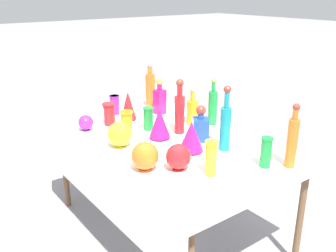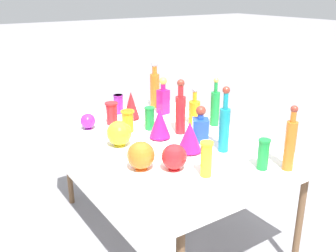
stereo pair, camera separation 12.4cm
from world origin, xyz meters
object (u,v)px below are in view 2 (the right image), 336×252
(tall_bottle_1, at_px, (194,111))
(slender_vase_0, at_px, (112,113))
(slender_vase_2, at_px, (206,158))
(tall_bottle_0, at_px, (224,126))
(square_decanter_0, at_px, (163,98))
(fluted_vase_1, at_px, (131,105))
(tall_bottle_2, at_px, (215,107))
(slender_vase_1, at_px, (128,120))
(slender_vase_5, at_px, (118,103))
(tall_bottle_3, at_px, (290,143))
(round_bowl_1, at_px, (141,155))
(tall_bottle_5, at_px, (180,111))
(slender_vase_4, at_px, (149,118))
(round_bowl_0, at_px, (174,157))
(round_bowl_2, at_px, (119,133))
(slender_vase_3, at_px, (263,153))
(square_decanter_1, at_px, (200,127))
(round_bowl_3, at_px, (88,121))
(fluted_vase_2, at_px, (190,137))
(fluted_vase_0, at_px, (160,123))

(tall_bottle_1, distance_m, slender_vase_0, 0.64)
(slender_vase_2, bearing_deg, tall_bottle_0, 123.19)
(square_decanter_0, height_order, fluted_vase_1, square_decanter_0)
(slender_vase_2, bearing_deg, tall_bottle_2, 136.17)
(tall_bottle_2, relative_size, slender_vase_2, 1.81)
(slender_vase_1, relative_size, slender_vase_5, 0.99)
(tall_bottle_3, xyz_separation_m, slender_vase_5, (-1.50, -0.34, -0.08))
(tall_bottle_3, relative_size, round_bowl_1, 2.29)
(tall_bottle_2, xyz_separation_m, slender_vase_2, (0.62, -0.59, -0.04))
(slender_vase_0, distance_m, slender_vase_5, 0.27)
(tall_bottle_5, distance_m, slender_vase_2, 0.68)
(slender_vase_4, height_order, slender_vase_5, slender_vase_4)
(round_bowl_0, xyz_separation_m, round_bowl_1, (-0.11, -0.16, 0.01))
(tall_bottle_2, height_order, round_bowl_1, tall_bottle_2)
(slender_vase_0, relative_size, fluted_vase_1, 0.76)
(tall_bottle_3, height_order, fluted_vase_1, tall_bottle_3)
(tall_bottle_1, bearing_deg, square_decanter_0, -172.22)
(tall_bottle_1, height_order, tall_bottle_2, tall_bottle_2)
(round_bowl_0, bearing_deg, tall_bottle_1, 133.89)
(tall_bottle_0, height_order, round_bowl_2, tall_bottle_0)
(tall_bottle_3, height_order, slender_vase_5, tall_bottle_3)
(slender_vase_3, bearing_deg, slender_vase_5, -171.15)
(square_decanter_1, bearing_deg, fluted_vase_1, -166.32)
(tall_bottle_2, bearing_deg, fluted_vase_1, -136.40)
(round_bowl_0, distance_m, round_bowl_3, 0.93)
(slender_vase_1, height_order, round_bowl_2, round_bowl_2)
(square_decanter_0, height_order, fluted_vase_2, square_decanter_0)
(slender_vase_0, distance_m, round_bowl_2, 0.45)
(tall_bottle_3, relative_size, square_decanter_0, 1.25)
(round_bowl_2, bearing_deg, round_bowl_0, 11.48)
(fluted_vase_2, xyz_separation_m, round_bowl_0, (0.15, -0.23, -0.03))
(square_decanter_1, height_order, slender_vase_4, square_decanter_1)
(fluted_vase_2, relative_size, round_bowl_1, 1.20)
(tall_bottle_1, height_order, slender_vase_3, tall_bottle_1)
(round_bowl_2, relative_size, round_bowl_3, 1.45)
(round_bowl_1, bearing_deg, tall_bottle_5, 123.25)
(slender_vase_1, relative_size, fluted_vase_0, 0.73)
(slender_vase_3, bearing_deg, fluted_vase_1, -170.64)
(slender_vase_3, bearing_deg, square_decanter_0, 175.64)
(slender_vase_1, distance_m, round_bowl_0, 0.71)
(slender_vase_0, distance_m, fluted_vase_2, 0.79)
(square_decanter_1, xyz_separation_m, slender_vase_3, (0.54, 0.04, -0.00))
(square_decanter_0, relative_size, slender_vase_0, 1.81)
(tall_bottle_0, bearing_deg, tall_bottle_5, -174.19)
(tall_bottle_3, height_order, fluted_vase_0, tall_bottle_3)
(tall_bottle_0, relative_size, slender_vase_2, 2.10)
(tall_bottle_3, bearing_deg, square_decanter_0, -178.83)
(tall_bottle_3, xyz_separation_m, fluted_vase_2, (-0.52, -0.33, -0.06))
(fluted_vase_1, bearing_deg, fluted_vase_0, -4.36)
(tall_bottle_0, distance_m, fluted_vase_2, 0.23)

